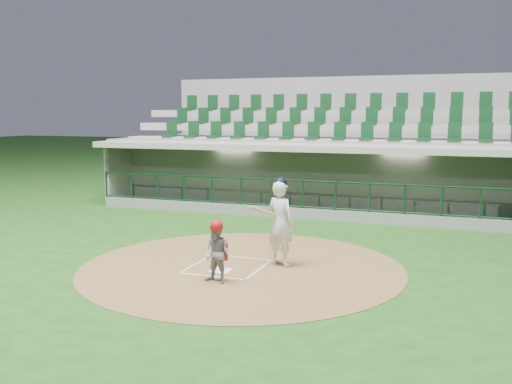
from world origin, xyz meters
TOP-DOWN VIEW (x-y plane):
  - ground at (0.00, 0.00)m, footprint 120.00×120.00m
  - dirt_circle at (0.30, -0.20)m, footprint 7.20×7.20m
  - home_plate at (0.00, -0.70)m, footprint 0.43×0.43m
  - batter_box_chalk at (0.00, -0.30)m, footprint 1.55×1.80m
  - dugout_structure at (0.05, 7.85)m, footprint 16.40×3.70m
  - seating_deck at (0.00, 10.91)m, footprint 17.00×6.72m
  - batter at (1.06, 0.22)m, footprint 0.95×0.99m
  - catcher at (0.27, -1.49)m, footprint 0.66×0.56m

SIDE VIEW (x-z plane):
  - ground at x=0.00m, z-range 0.00..0.00m
  - dirt_circle at x=0.30m, z-range 0.00..0.01m
  - batter_box_chalk at x=0.00m, z-range 0.01..0.02m
  - home_plate at x=0.00m, z-range 0.01..0.03m
  - catcher at x=0.27m, z-range 0.00..1.29m
  - dugout_structure at x=0.05m, z-range -0.55..2.45m
  - batter at x=1.06m, z-range 0.00..2.00m
  - seating_deck at x=0.00m, z-range -1.15..4.00m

